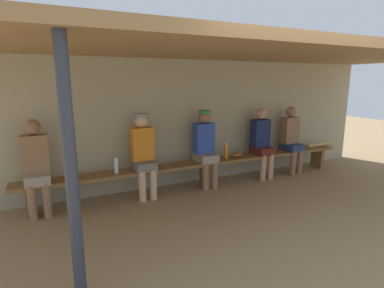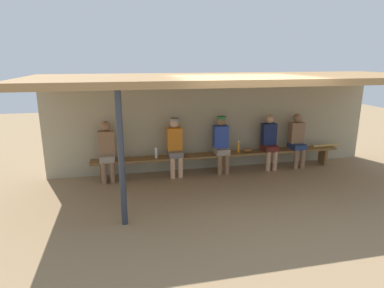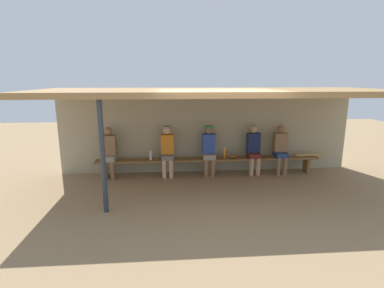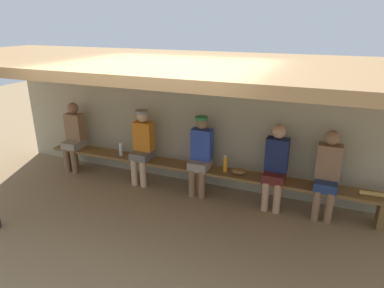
% 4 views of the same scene
% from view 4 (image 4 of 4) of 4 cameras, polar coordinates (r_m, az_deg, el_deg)
% --- Properties ---
extents(ground_plane, '(24.00, 24.00, 0.00)m').
position_cam_4_polar(ground_plane, '(4.79, -5.49, -15.98)').
color(ground_plane, '#937754').
extents(back_wall, '(8.00, 0.20, 2.20)m').
position_cam_4_polar(back_wall, '(5.97, 3.01, 3.32)').
color(back_wall, tan).
rests_on(back_wall, ground).
extents(dugout_roof, '(8.00, 2.80, 0.12)m').
position_cam_4_polar(dugout_roof, '(4.55, -2.28, 13.06)').
color(dugout_roof, '#9E7547').
rests_on(dugout_roof, back_wall).
extents(bench, '(6.00, 0.36, 0.46)m').
position_cam_4_polar(bench, '(5.82, 1.42, -4.60)').
color(bench, brown).
rests_on(bench, ground).
extents(player_middle, '(0.34, 0.42, 1.34)m').
position_cam_4_polar(player_middle, '(7.00, -19.04, 1.57)').
color(player_middle, gray).
rests_on(player_middle, ground).
extents(player_rightmost, '(0.34, 0.42, 1.34)m').
position_cam_4_polar(player_rightmost, '(5.68, 1.50, -1.29)').
color(player_rightmost, gray).
rests_on(player_rightmost, ground).
extents(player_with_sunglasses, '(0.34, 0.42, 1.34)m').
position_cam_4_polar(player_with_sunglasses, '(5.42, 13.73, -3.19)').
color(player_with_sunglasses, '#591E19').
rests_on(player_with_sunglasses, ground).
extents(player_leftmost, '(0.34, 0.42, 1.34)m').
position_cam_4_polar(player_leftmost, '(5.38, 21.58, -4.23)').
color(player_leftmost, navy).
rests_on(player_leftmost, ground).
extents(player_in_white, '(0.34, 0.42, 1.34)m').
position_cam_4_polar(player_in_white, '(6.14, -8.25, 0.13)').
color(player_in_white, slate).
rests_on(player_in_white, ground).
extents(water_bottle_orange, '(0.06, 0.06, 0.24)m').
position_cam_4_polar(water_bottle_orange, '(6.40, -11.74, -0.90)').
color(water_bottle_orange, silver).
rests_on(water_bottle_orange, bench).
extents(water_bottle_clear, '(0.07, 0.07, 0.28)m').
position_cam_4_polar(water_bottle_clear, '(5.62, 5.56, -3.32)').
color(water_bottle_clear, orange).
rests_on(water_bottle_clear, bench).
extents(baseball_glove_dark_brown, '(0.27, 0.22, 0.09)m').
position_cam_4_polar(baseball_glove_dark_brown, '(5.60, 7.84, -4.52)').
color(baseball_glove_dark_brown, brown).
rests_on(baseball_glove_dark_brown, bench).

